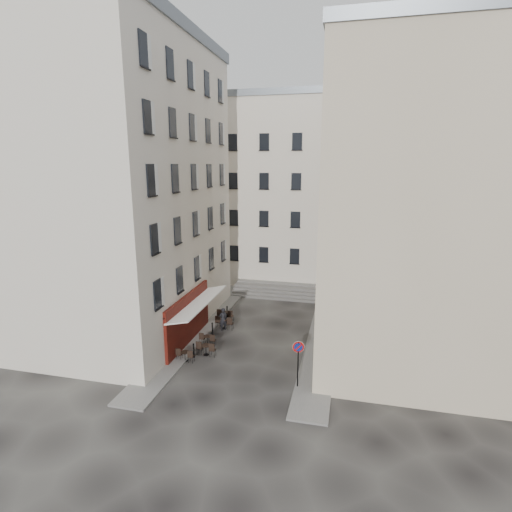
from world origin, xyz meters
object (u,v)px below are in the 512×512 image
(bistro_table_b, at_px, (206,349))
(pedestrian, at_px, (223,319))
(no_parking_sign, at_px, (298,355))
(bistro_table_a, at_px, (185,355))

(bistro_table_b, height_order, pedestrian, pedestrian)
(no_parking_sign, bearing_deg, pedestrian, 120.19)
(no_parking_sign, relative_size, bistro_table_a, 2.37)
(no_parking_sign, relative_size, pedestrian, 1.60)
(bistro_table_a, relative_size, bistro_table_b, 0.91)
(no_parking_sign, bearing_deg, bistro_table_b, 144.19)
(pedestrian, bearing_deg, bistro_table_b, 53.10)
(bistro_table_a, height_order, pedestrian, pedestrian)
(bistro_table_a, height_order, bistro_table_b, bistro_table_b)
(no_parking_sign, xyz_separation_m, bistro_table_b, (-6.23, 2.48, -1.50))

